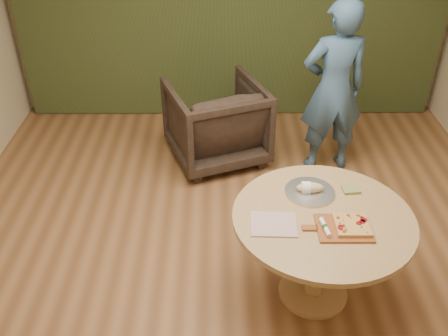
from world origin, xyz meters
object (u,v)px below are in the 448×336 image
(pizza_paddle, at_px, (342,228))
(serving_tray, at_px, (310,192))
(pedestal_table, at_px, (321,232))
(bread_roll, at_px, (309,188))
(armchair, at_px, (216,118))
(cutlery_roll, at_px, (325,227))
(person_standing, at_px, (333,89))
(flatbread_pizza, at_px, (352,225))

(pizza_paddle, distance_m, serving_tray, 0.42)
(pizza_paddle, xyz_separation_m, serving_tray, (-0.15, 0.39, -0.00))
(pedestal_table, bearing_deg, bread_roll, 103.76)
(bread_roll, distance_m, armchair, 1.81)
(cutlery_roll, height_order, armchair, armchair)
(pedestal_table, relative_size, person_standing, 0.71)
(pizza_paddle, bearing_deg, flatbread_pizza, 6.87)
(person_standing, bearing_deg, pizza_paddle, 72.98)
(pedestal_table, distance_m, bread_roll, 0.32)
(pizza_paddle, distance_m, cutlery_roll, 0.12)
(flatbread_pizza, relative_size, person_standing, 0.13)
(pedestal_table, distance_m, serving_tray, 0.30)
(serving_tray, height_order, bread_roll, bread_roll)
(armchair, bearing_deg, pizza_paddle, 91.22)
(pizza_paddle, relative_size, flatbread_pizza, 2.01)
(person_standing, bearing_deg, serving_tray, 65.26)
(serving_tray, height_order, armchair, armchair)
(pedestal_table, relative_size, serving_tray, 3.44)
(cutlery_roll, bearing_deg, bread_roll, 88.01)
(person_standing, bearing_deg, bread_roll, 64.94)
(pedestal_table, xyz_separation_m, bread_roll, (-0.06, 0.26, 0.18))
(serving_tray, relative_size, bread_roll, 1.84)
(cutlery_roll, relative_size, armchair, 0.22)
(armchair, bearing_deg, cutlery_roll, 88.32)
(bread_roll, bearing_deg, armchair, 111.93)
(flatbread_pizza, relative_size, serving_tray, 0.62)
(flatbread_pizza, xyz_separation_m, cutlery_roll, (-0.18, -0.02, 0.00))
(pedestal_table, bearing_deg, person_standing, 77.44)
(cutlery_roll, distance_m, person_standing, 1.94)
(pedestal_table, relative_size, cutlery_roll, 6.15)
(pedestal_table, relative_size, bread_roll, 6.34)
(pizza_paddle, relative_size, armchair, 0.48)
(serving_tray, bearing_deg, person_standing, 73.38)
(pedestal_table, distance_m, cutlery_roll, 0.23)
(pedestal_table, xyz_separation_m, pizza_paddle, (0.09, -0.14, 0.15))
(flatbread_pizza, bearing_deg, armchair, 113.52)
(bread_roll, xyz_separation_m, person_standing, (0.45, 1.48, 0.07))
(pedestal_table, distance_m, armchair, 2.05)
(flatbread_pizza, height_order, person_standing, person_standing)
(cutlery_roll, bearing_deg, pizza_paddle, -0.91)
(bread_roll, height_order, armchair, armchair)
(bread_roll, relative_size, armchair, 0.21)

